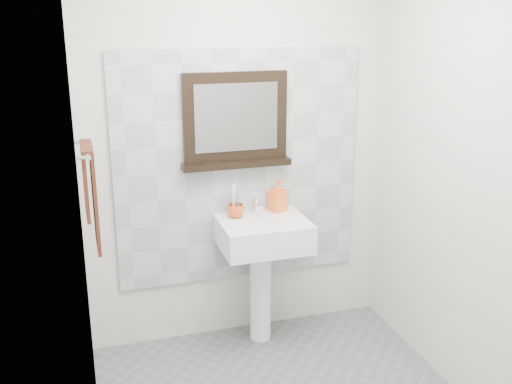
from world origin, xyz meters
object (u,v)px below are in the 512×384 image
framed_mirror (235,122)px  hand_towel (91,189)px  soap_dispenser (277,196)px  pedestal_sink (263,247)px  toothbrush_cup (236,211)px

framed_mirror → hand_towel: framed_mirror is taller
framed_mirror → soap_dispenser: bearing=-10.5°
soap_dispenser → pedestal_sink: bearing=-156.3°
pedestal_sink → soap_dispenser: soap_dispenser is taller
toothbrush_cup → hand_towel: 1.03m
toothbrush_cup → hand_towel: bearing=-155.1°
toothbrush_cup → hand_towel: (-0.88, -0.41, 0.34)m
toothbrush_cup → soap_dispenser: bearing=7.8°
soap_dispenser → toothbrush_cup: bearing=167.3°
hand_towel → framed_mirror: bearing=28.8°
pedestal_sink → hand_towel: 1.22m
pedestal_sink → toothbrush_cup: bearing=146.9°
pedestal_sink → toothbrush_cup: 0.29m
toothbrush_cup → soap_dispenser: 0.30m
pedestal_sink → framed_mirror: bearing=123.2°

